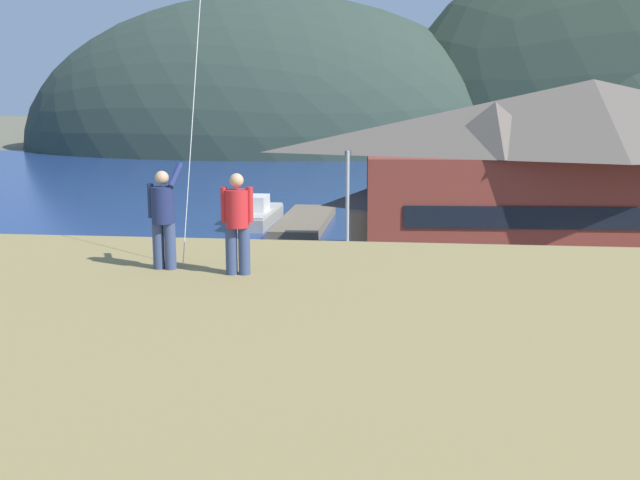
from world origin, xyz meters
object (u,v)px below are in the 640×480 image
Objects in this scene: parked_car_mid_row_far at (543,377)px; parked_car_corner_spot at (533,318)px; parked_car_back_row_left at (209,309)px; parked_car_front_row_end at (77,350)px; parking_light_pole at (347,219)px; storage_shed_waterside at (403,220)px; person_kite_flyer at (163,216)px; wharf_dock at (305,222)px; person_companion at (237,221)px; moored_boat_wharfside at (256,214)px; parked_car_front_row_red at (348,311)px; harbor_lodge at (589,170)px.

parked_car_corner_spot is (0.65, 6.26, 0.00)m from parked_car_mid_row_far.
parked_car_front_row_end is at bearing -119.52° from parked_car_back_row_left.
storage_shed_waterside is at bearing 76.11° from parking_light_pole.
person_kite_flyer is at bearing -94.91° from parking_light_pole.
parked_car_back_row_left is 0.63× the size of parking_light_pole.
storage_shed_waterside is 1.64× the size of parked_car_front_row_end.
storage_shed_waterside is at bearing -60.55° from wharf_dock.
moored_boat_wharfside is at bearing 100.88° from person_companion.
parked_car_front_row_end is at bearing 176.88° from parked_car_mid_row_far.
person_kite_flyer reaches higher than parked_car_front_row_end.
wharf_dock is 7.23× the size of person_companion.
person_companion is at bearing -92.24° from parked_car_front_row_red.
parked_car_mid_row_far is at bearing 48.68° from person_kite_flyer.
parked_car_back_row_left is at bearing -177.85° from parked_car_front_row_red.
moored_boat_wharfside reaches higher than parked_car_front_row_red.
storage_shed_waterside is 29.55m from person_companion.
parked_car_corner_spot reaches higher than wharf_dock.
parked_car_front_row_end is (-3.36, -31.01, 0.71)m from wharf_dock.
parked_car_mid_row_far is at bearing -70.28° from wharf_dock.
parking_light_pole is 19.88m from person_kite_flyer.
moored_boat_wharfside is 1.88× the size of parked_car_corner_spot.
parked_car_mid_row_far is 14.02m from person_kite_flyer.
person_kite_flyer reaches higher than moored_boat_wharfside.
moored_boat_wharfside is 43.48m from person_companion.
parked_car_front_row_red is 2.42× the size of person_companion.
storage_shed_waterside reaches higher than parked_car_front_row_red.
person_companion reaches higher than parking_light_pole.
harbor_lodge reaches higher than wharf_dock.
parked_car_back_row_left is 17.15m from person_kite_flyer.
parked_car_corner_spot is at bearing 84.09° from parked_car_mid_row_far.
person_companion is (1.38, -0.27, -0.02)m from person_kite_flyer.
harbor_lodge is at bearing 43.84° from parked_car_front_row_end.
harbor_lodge is 22.48m from parked_car_back_row_left.
person_companion is (-0.63, -16.13, 6.12)m from parked_car_front_row_red.
storage_shed_waterside is (-9.73, -0.81, -2.73)m from harbor_lodge.
parking_light_pole is (-12.02, -10.06, -1.27)m from harbor_lodge.
parked_car_front_row_red is 8.98m from parked_car_mid_row_far.
parked_car_front_row_end is at bearing -131.18° from parking_light_pole.
moored_boat_wharfside is 1.92× the size of parked_car_front_row_end.
parked_car_front_row_red is 6.96m from parked_car_corner_spot.
storage_shed_waterside is 1.61× the size of parked_car_back_row_left.
storage_shed_waterside is 17.05m from moored_boat_wharfside.
parked_car_front_row_end is (-3.05, -5.38, 0.00)m from parked_car_back_row_left.
moored_boat_wharfside reaches higher than parked_car_back_row_left.
parked_car_mid_row_far is 6.29m from parked_car_corner_spot.
parked_car_corner_spot is (12.36, 0.07, 0.00)m from parked_car_back_row_left.
parking_light_pole is 3.70× the size of person_kite_flyer.
moored_boat_wharfside is (-3.65, 0.66, 0.37)m from wharf_dock.
parked_car_back_row_left is (3.34, -26.29, 0.34)m from moored_boat_wharfside.
parked_car_mid_row_far reaches higher than wharf_dock.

